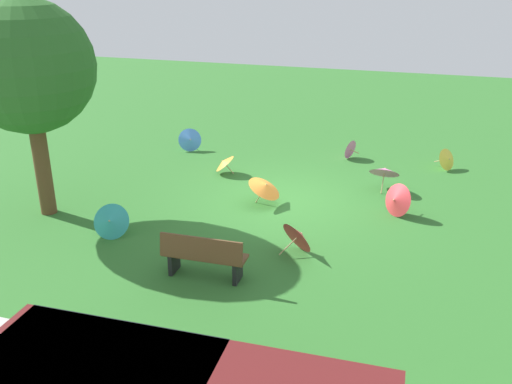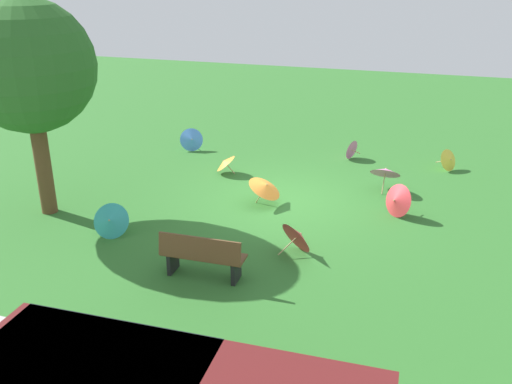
% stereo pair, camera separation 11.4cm
% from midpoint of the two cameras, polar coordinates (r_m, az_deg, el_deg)
% --- Properties ---
extents(ground, '(40.00, 40.00, 0.00)m').
position_cam_midpoint_polar(ground, '(14.03, 3.01, -0.83)').
color(ground, '#2D6B28').
extents(park_bench, '(1.61, 0.53, 0.90)m').
position_cam_midpoint_polar(park_bench, '(10.43, -5.24, -6.54)').
color(park_bench, brown).
rests_on(park_bench, ground).
extents(shade_tree, '(2.94, 2.94, 4.94)m').
position_cam_midpoint_polar(shade_tree, '(13.29, -22.13, 11.80)').
color(shade_tree, brown).
rests_on(shade_tree, ground).
extents(parasol_orange_0, '(0.71, 0.77, 0.60)m').
position_cam_midpoint_polar(parasol_orange_0, '(15.72, -3.03, 3.08)').
color(parasol_orange_0, tan).
rests_on(parasol_orange_0, ground).
extents(parasol_blue_0, '(0.83, 0.73, 0.74)m').
position_cam_midpoint_polar(parasol_blue_0, '(17.86, -6.44, 5.38)').
color(parasol_blue_0, tan).
rests_on(parasol_blue_0, ground).
extents(parasol_red_0, '(0.82, 0.79, 0.80)m').
position_cam_midpoint_polar(parasol_red_0, '(13.37, 14.44, -0.85)').
color(parasol_red_0, tan).
rests_on(parasol_red_0, ground).
extents(parasol_pink_0, '(0.55, 0.63, 0.60)m').
position_cam_midpoint_polar(parasol_pink_0, '(17.25, 9.85, 4.36)').
color(parasol_pink_0, tan).
rests_on(parasol_pink_0, ground).
extents(parasol_pink_1, '(0.82, 0.77, 0.80)m').
position_cam_midpoint_polar(parasol_pink_1, '(14.87, 13.38, 2.09)').
color(parasol_pink_1, tan).
rests_on(parasol_pink_1, ground).
extents(parasol_yellow_0, '(0.70, 0.72, 0.63)m').
position_cam_midpoint_polar(parasol_yellow_0, '(16.95, 19.44, 3.12)').
color(parasol_yellow_0, tan).
rests_on(parasol_yellow_0, ground).
extents(parasol_red_1, '(0.92, 0.86, 0.74)m').
position_cam_midpoint_polar(parasol_red_1, '(11.37, 4.65, -4.51)').
color(parasol_red_1, tan).
rests_on(parasol_red_1, ground).
extents(parasol_orange_1, '(0.91, 0.94, 0.74)m').
position_cam_midpoint_polar(parasol_orange_1, '(13.57, 1.23, 0.55)').
color(parasol_orange_1, tan).
rests_on(parasol_orange_1, ground).
extents(parasol_teal_0, '(0.89, 0.80, 0.75)m').
position_cam_midpoint_polar(parasol_teal_0, '(12.38, -14.50, -2.87)').
color(parasol_teal_0, tan).
rests_on(parasol_teal_0, ground).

